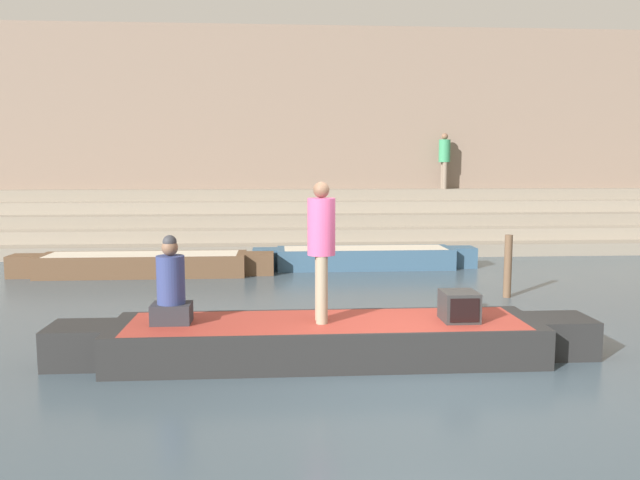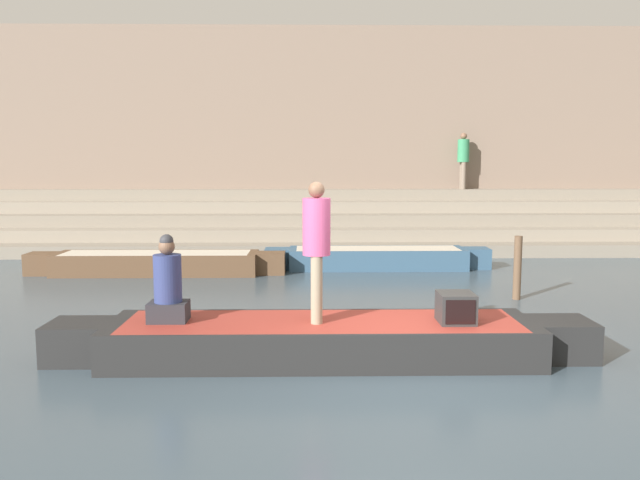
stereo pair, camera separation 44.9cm
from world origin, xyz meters
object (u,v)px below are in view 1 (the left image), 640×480
Objects in this scene: person_standing at (321,242)px; person_on_steps at (444,157)px; mooring_post at (508,266)px; rowboat_main at (326,339)px; moored_boat_distant at (365,257)px; moored_boat_shore at (144,264)px; person_rowing at (171,288)px; tv_set at (459,306)px.

person_on_steps is (4.85, 12.24, 1.21)m from person_standing.
rowboat_main is at bearing -136.38° from mooring_post.
mooring_post reaches higher than moored_boat_distant.
person_on_steps is at bearing 53.29° from moored_boat_distant.
moored_boat_shore is 3.28× the size of person_on_steps.
person_standing is at bearing -133.45° from person_on_steps.
person_rowing is 0.21× the size of moored_boat_distant.
person_standing reaches higher than moored_boat_shore.
moored_boat_distant is at bearing 122.16° from mooring_post.
tv_set is 7.16m from moored_boat_distant.
person_on_steps is (8.43, 5.84, 2.48)m from moored_boat_shore.
mooring_post is at bearing 32.60° from person_standing.
tv_set is 0.09× the size of moored_boat_distant.
tv_set is 4.14m from mooring_post.
person_standing reaches higher than person_rowing.
person_standing is 3.67× the size of tv_set.
moored_boat_shore is at bearing 132.67° from tv_set.
rowboat_main is at bearing -63.53° from moored_boat_shore.
tv_set is (3.66, -0.13, -0.26)m from person_rowing.
mooring_post reaches higher than tv_set.
moored_boat_distant is 4.17m from mooring_post.
tv_set is 0.27× the size of person_on_steps.
person_on_steps reaches higher than mooring_post.
person_rowing is (-1.96, 0.03, 0.68)m from rowboat_main.
person_on_steps is (1.08, 8.68, 2.15)m from mooring_post.
moored_boat_distant is (1.49, 7.05, -0.01)m from rowboat_main.
person_on_steps is (3.30, 5.16, 2.48)m from moored_boat_distant.
mooring_post is at bearing 41.83° from rowboat_main.
person_standing is at bearing -106.53° from moored_boat_distant.
tv_set reaches higher than moored_boat_shore.
rowboat_main is 1.26m from person_standing.
person_rowing reaches higher than moored_boat_distant.
rowboat_main is 5.87× the size of mooring_post.
person_rowing is at bearing 167.59° from person_standing.
mooring_post is 9.01m from person_on_steps.
rowboat_main is 13.35m from person_on_steps.
tv_set is at bearing -53.73° from moored_boat_shore.
moored_boat_shore is (-3.58, 6.40, -1.27)m from person_standing.
tv_set reaches higher than moored_boat_distant.
person_rowing is 0.63× the size of person_on_steps.
person_rowing is (-1.89, 0.06, -0.58)m from person_standing.
person_on_steps reaches higher than moored_boat_distant.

